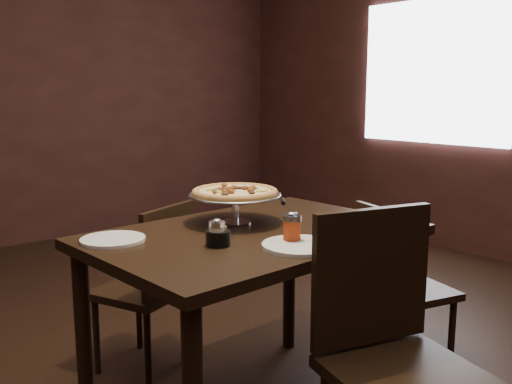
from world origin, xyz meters
TOP-DOWN VIEW (x-y plane):
  - room at (0.06, 0.03)m, footprint 6.04×7.04m
  - dining_table at (0.08, 0.10)m, footprint 1.30×0.90m
  - pizza_stand at (0.11, 0.26)m, footprint 0.39×0.39m
  - parmesan_shaker at (-0.16, 0.02)m, footprint 0.06×0.06m
  - pepper_flake_shaker at (0.07, -0.13)m, footprint 0.07×0.07m
  - packet_caddy at (-0.15, 0.02)m, footprint 0.09×0.09m
  - napkin_stack at (0.43, -0.13)m, footprint 0.15×0.15m
  - plate_left at (-0.41, 0.32)m, footprint 0.24×0.24m
  - plate_near at (0.05, -0.19)m, footprint 0.27×0.27m
  - serving_spatula at (0.14, 0.00)m, footprint 0.14×0.14m
  - chair_far at (-0.04, 0.71)m, footprint 0.50×0.50m
  - chair_near at (0.12, -0.55)m, footprint 0.55×0.55m
  - chair_side at (0.86, -0.03)m, footprint 0.46×0.46m

SIDE VIEW (x-z plane):
  - chair_side at x=0.86m, z-range 0.04..0.85m
  - chair_far at x=-0.04m, z-range 0.04..0.86m
  - chair_near at x=0.12m, z-range 0.04..1.00m
  - dining_table at x=0.08m, z-range 0.29..1.08m
  - plate_left at x=-0.41m, z-range 0.79..0.80m
  - plate_near at x=0.05m, z-range 0.79..0.80m
  - napkin_stack at x=0.43m, z-range 0.79..0.80m
  - packet_caddy at x=-0.15m, z-range 0.79..0.86m
  - parmesan_shaker at x=-0.16m, z-range 0.79..0.89m
  - pepper_flake_shaker at x=0.07m, z-range 0.79..0.91m
  - serving_spatula at x=0.14m, z-range 0.91..0.93m
  - pizza_stand at x=0.11m, z-range 0.84..1.00m
  - room at x=0.06m, z-range -0.02..2.82m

